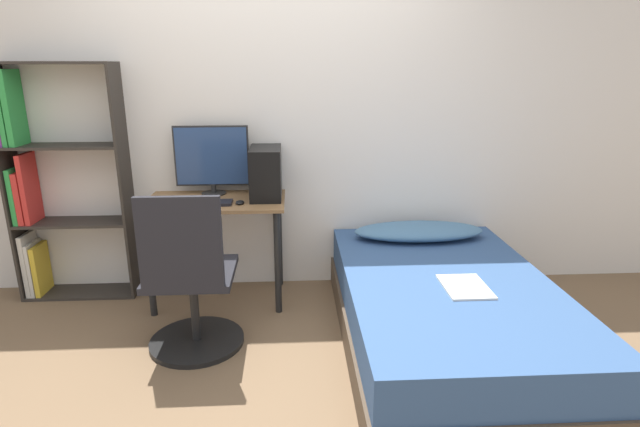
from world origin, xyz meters
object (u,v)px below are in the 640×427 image
(monitor, at_px, (212,158))
(pc_tower, at_px, (266,173))
(office_chair, at_px, (191,291))
(bookshelf, at_px, (48,188))
(keyboard, at_px, (205,203))
(bed, at_px, (445,312))

(monitor, bearing_deg, pc_tower, -16.57)
(office_chair, height_order, pc_tower, pc_tower)
(pc_tower, bearing_deg, office_chair, -119.57)
(monitor, distance_m, pc_tower, 0.40)
(bookshelf, bearing_deg, keyboard, -13.00)
(bookshelf, height_order, bed, bookshelf)
(bed, bearing_deg, monitor, 149.23)
(bookshelf, height_order, monitor, bookshelf)
(bookshelf, distance_m, bed, 2.75)
(office_chair, bearing_deg, pc_tower, 60.43)
(bookshelf, height_order, office_chair, bookshelf)
(keyboard, bearing_deg, bed, -21.60)
(office_chair, relative_size, pc_tower, 2.54)
(monitor, height_order, pc_tower, monitor)
(bookshelf, bearing_deg, monitor, 1.35)
(office_chair, distance_m, monitor, 1.03)
(monitor, xyz_separation_m, keyboard, (-0.02, -0.28, -0.24))
(bed, relative_size, keyboard, 5.48)
(bed, height_order, monitor, monitor)
(bookshelf, relative_size, keyboard, 4.66)
(bookshelf, distance_m, monitor, 1.14)
(monitor, height_order, keyboard, monitor)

